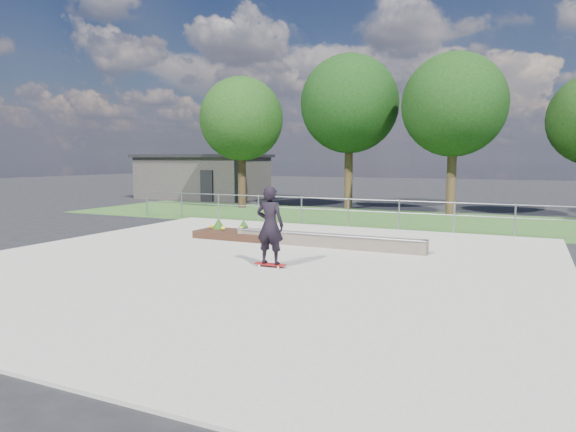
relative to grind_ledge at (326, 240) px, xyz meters
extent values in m
plane|color=black|center=(-0.90, -2.74, -0.26)|extent=(120.00, 120.00, 0.00)
cube|color=#2D5421|center=(-0.90, 8.26, -0.25)|extent=(30.00, 8.00, 0.02)
cube|color=#A7A194|center=(-0.90, -2.74, -0.23)|extent=(15.00, 15.00, 0.06)
cylinder|color=#9A9EA3|center=(-10.90, 4.76, 0.34)|extent=(0.06, 0.06, 1.20)
cylinder|color=gray|center=(-8.90, 4.76, 0.34)|extent=(0.06, 0.06, 1.20)
cylinder|color=gray|center=(-6.90, 4.76, 0.34)|extent=(0.06, 0.06, 1.20)
cylinder|color=gray|center=(-4.90, 4.76, 0.34)|extent=(0.06, 0.06, 1.20)
cylinder|color=gray|center=(-2.90, 4.76, 0.34)|extent=(0.06, 0.06, 1.20)
cylinder|color=gray|center=(-0.90, 4.76, 0.34)|extent=(0.06, 0.06, 1.20)
cylinder|color=gray|center=(1.10, 4.76, 0.34)|extent=(0.06, 0.06, 1.20)
cylinder|color=#989AA0|center=(3.10, 4.76, 0.34)|extent=(0.06, 0.06, 1.20)
cylinder|color=gray|center=(5.10, 4.76, 0.34)|extent=(0.06, 0.06, 1.20)
cylinder|color=#92959A|center=(-0.90, 4.76, 0.89)|extent=(20.00, 0.04, 0.04)
cylinder|color=#9C9FA4|center=(-0.90, 4.76, 0.44)|extent=(20.00, 0.04, 0.04)
cube|color=#33302D|center=(-14.90, 15.26, 1.14)|extent=(8.00, 5.00, 2.80)
cube|color=black|center=(-14.90, 15.26, 2.64)|extent=(8.40, 5.40, 0.20)
cube|color=black|center=(-12.90, 12.71, 0.74)|extent=(0.90, 0.10, 2.00)
cylinder|color=#2F1F12|center=(-8.90, 10.26, 1.20)|extent=(0.44, 0.44, 2.93)
sphere|color=black|center=(-8.90, 10.26, 4.61)|extent=(4.55, 4.55, 4.55)
cylinder|color=#342615|center=(-3.40, 12.26, 1.42)|extent=(0.44, 0.44, 3.38)
sphere|color=black|center=(-3.40, 12.26, 5.36)|extent=(5.25, 5.25, 5.25)
cylinder|color=#382716|center=(2.10, 11.26, 1.31)|extent=(0.44, 0.44, 3.15)
sphere|color=black|center=(2.10, 11.26, 4.99)|extent=(4.90, 4.90, 4.90)
cube|color=brown|center=(0.00, 0.00, 0.00)|extent=(6.00, 0.40, 0.40)
cylinder|color=#919499|center=(0.00, -0.20, 0.20)|extent=(6.00, 0.06, 0.06)
cube|color=#6A5C4E|center=(-2.90, 0.00, 0.00)|extent=(0.15, 0.42, 0.40)
cube|color=brown|center=(2.90, 0.00, 0.00)|extent=(0.15, 0.42, 0.40)
cube|color=black|center=(-3.20, 0.31, -0.08)|extent=(3.00, 1.20, 0.25)
sphere|color=yellow|center=(-4.40, 0.41, 0.13)|extent=(0.14, 0.14, 0.14)
sphere|color=yellow|center=(-3.80, 0.21, 0.13)|extent=(0.14, 0.14, 0.14)
sphere|color=yellow|center=(-3.20, 0.41, 0.13)|extent=(0.14, 0.14, 0.14)
sphere|color=yellow|center=(-2.60, 0.21, 0.13)|extent=(0.14, 0.14, 0.14)
sphere|color=yellow|center=(-2.00, 0.41, 0.13)|extent=(0.14, 0.14, 0.14)
cone|color=#1C4012|center=(-4.20, 0.56, 0.23)|extent=(0.44, 0.44, 0.36)
cone|color=#1A3F12|center=(-3.20, 0.56, 0.23)|extent=(0.44, 0.44, 0.36)
cone|color=#1A4814|center=(-2.20, 0.56, 0.23)|extent=(0.44, 0.44, 0.36)
cylinder|color=white|center=(-0.49, -3.37, -0.18)|extent=(0.05, 0.03, 0.05)
cylinder|color=white|center=(-0.49, -3.19, -0.18)|extent=(0.05, 0.03, 0.05)
cylinder|color=silver|center=(0.03, -3.37, -0.18)|extent=(0.05, 0.03, 0.05)
cylinder|color=silver|center=(0.03, -3.19, -0.18)|extent=(0.05, 0.03, 0.05)
cylinder|color=#A8A8AE|center=(-0.49, -3.28, -0.15)|extent=(0.02, 0.18, 0.02)
cylinder|color=gray|center=(0.03, -3.28, -0.15)|extent=(0.02, 0.18, 0.02)
cube|color=maroon|center=(-0.23, -3.28, -0.13)|extent=(0.80, 0.21, 0.02)
imported|color=black|center=(-0.23, -3.28, 0.84)|extent=(0.73, 0.50, 1.92)
camera|label=1|loc=(5.45, -14.36, 2.47)|focal=32.00mm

